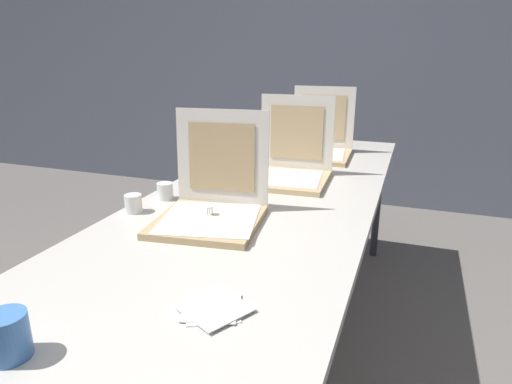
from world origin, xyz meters
The scene contains 11 objects.
wall_back centered at (0.00, 2.83, 1.30)m, with size 10.00×0.10×2.60m, color slate.
table centered at (0.00, 0.65, 0.68)m, with size 0.86×2.36×0.72m.
pizza_box_front centered at (-0.08, 0.30, 0.77)m, with size 0.37×0.39×0.35m.
pizza_box_middle centered at (0.04, 0.85, 0.77)m, with size 0.35×0.36×0.35m.
pizza_box_back centered at (0.06, 1.34, 0.77)m, with size 0.35×0.36×0.35m.
cup_white_mid centered at (-0.23, 0.67, 0.75)m, with size 0.06×0.06×0.06m, color white.
cup_white_near_left centered at (-0.37, 0.29, 0.75)m, with size 0.06×0.06×0.06m, color white.
cup_white_near_center centered at (-0.34, 0.45, 0.75)m, with size 0.06×0.06×0.06m, color white.
cup_white_far centered at (-0.24, 1.06, 0.75)m, with size 0.06×0.06×0.06m, color white.
cup_printed_front centered at (-0.14, -0.46, 0.77)m, with size 0.08×0.08×0.09m, color #477FCC.
napkin_pile centered at (0.16, -0.19, 0.73)m, with size 0.18×0.18×0.01m.
Camera 1 is at (0.54, -0.97, 1.28)m, focal length 31.52 mm.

